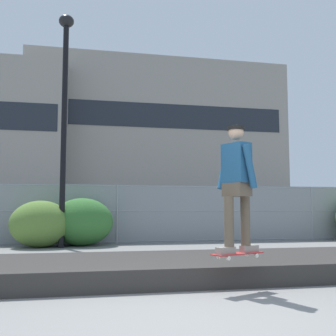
{
  "coord_description": "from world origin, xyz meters",
  "views": [
    {
      "loc": [
        -1.15,
        -4.13,
        1.12
      ],
      "look_at": [
        0.67,
        4.54,
        1.96
      ],
      "focal_mm": 44.74,
      "sensor_mm": 36.0,
      "label": 1
    }
  ],
  "objects_px": {
    "street_lamp": "(65,100)",
    "parked_car_near": "(21,215)",
    "parked_car_mid": "(173,214)",
    "shrub_center": "(82,222)",
    "skateboard": "(238,254)",
    "skater": "(237,179)",
    "shrub_left": "(40,224)"
  },
  "relations": [
    {
      "from": "street_lamp",
      "to": "parked_car_near",
      "type": "xyz_separation_m",
      "value": [
        -1.73,
        4.86,
        -3.38
      ]
    },
    {
      "from": "parked_car_mid",
      "to": "shrub_center",
      "type": "distance_m",
      "value": 5.87
    },
    {
      "from": "skateboard",
      "to": "skater",
      "type": "bearing_deg",
      "value": 53.13
    },
    {
      "from": "skater",
      "to": "shrub_center",
      "type": "bearing_deg",
      "value": 105.16
    },
    {
      "from": "skateboard",
      "to": "parked_car_near",
      "type": "bearing_deg",
      "value": 110.1
    },
    {
      "from": "skater",
      "to": "shrub_left",
      "type": "relative_size",
      "value": 1.01
    },
    {
      "from": "skateboard",
      "to": "shrub_left",
      "type": "distance_m",
      "value": 7.78
    },
    {
      "from": "street_lamp",
      "to": "parked_car_mid",
      "type": "distance_m",
      "value": 7.43
    },
    {
      "from": "skateboard",
      "to": "skater",
      "type": "xyz_separation_m",
      "value": [
        0.0,
        0.0,
        1.0
      ]
    },
    {
      "from": "shrub_center",
      "to": "skateboard",
      "type": "bearing_deg",
      "value": -74.84
    },
    {
      "from": "street_lamp",
      "to": "shrub_center",
      "type": "xyz_separation_m",
      "value": [
        0.57,
        0.49,
        -3.51
      ]
    },
    {
      "from": "skater",
      "to": "parked_car_near",
      "type": "relative_size",
      "value": 0.38
    },
    {
      "from": "parked_car_near",
      "to": "shrub_left",
      "type": "bearing_deg",
      "value": -76.17
    },
    {
      "from": "skateboard",
      "to": "shrub_left",
      "type": "xyz_separation_m",
      "value": [
        -3.16,
        7.11,
        0.15
      ]
    },
    {
      "from": "street_lamp",
      "to": "parked_car_near",
      "type": "distance_m",
      "value": 6.17
    },
    {
      "from": "skater",
      "to": "shrub_left",
      "type": "distance_m",
      "value": 7.82
    },
    {
      "from": "skateboard",
      "to": "parked_car_mid",
      "type": "height_order",
      "value": "parked_car_mid"
    },
    {
      "from": "street_lamp",
      "to": "parked_car_mid",
      "type": "relative_size",
      "value": 1.5
    },
    {
      "from": "shrub_left",
      "to": "shrub_center",
      "type": "bearing_deg",
      "value": 12.19
    },
    {
      "from": "parked_car_mid",
      "to": "shrub_left",
      "type": "xyz_separation_m",
      "value": [
        -4.93,
        -4.75,
        -0.18
      ]
    },
    {
      "from": "shrub_left",
      "to": "skater",
      "type": "bearing_deg",
      "value": -66.07
    },
    {
      "from": "street_lamp",
      "to": "shrub_left",
      "type": "xyz_separation_m",
      "value": [
        -0.59,
        0.24,
        -3.55
      ]
    },
    {
      "from": "parked_car_near",
      "to": "parked_car_mid",
      "type": "xyz_separation_m",
      "value": [
        6.07,
        0.13,
        0.0
      ]
    },
    {
      "from": "skateboard",
      "to": "street_lamp",
      "type": "xyz_separation_m",
      "value": [
        -2.56,
        6.87,
        3.71
      ]
    },
    {
      "from": "skater",
      "to": "parked_car_near",
      "type": "xyz_separation_m",
      "value": [
        -4.29,
        11.73,
        -0.66
      ]
    },
    {
      "from": "parked_car_near",
      "to": "shrub_left",
      "type": "height_order",
      "value": "parked_car_near"
    },
    {
      "from": "skateboard",
      "to": "street_lamp",
      "type": "height_order",
      "value": "street_lamp"
    },
    {
      "from": "parked_car_near",
      "to": "parked_car_mid",
      "type": "relative_size",
      "value": 1.0
    },
    {
      "from": "skater",
      "to": "shrub_center",
      "type": "distance_m",
      "value": 7.67
    },
    {
      "from": "skater",
      "to": "skateboard",
      "type": "bearing_deg",
      "value": -126.87
    },
    {
      "from": "skateboard",
      "to": "shrub_center",
      "type": "bearing_deg",
      "value": 105.16
    },
    {
      "from": "skateboard",
      "to": "street_lamp",
      "type": "relative_size",
      "value": 0.12
    }
  ]
}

